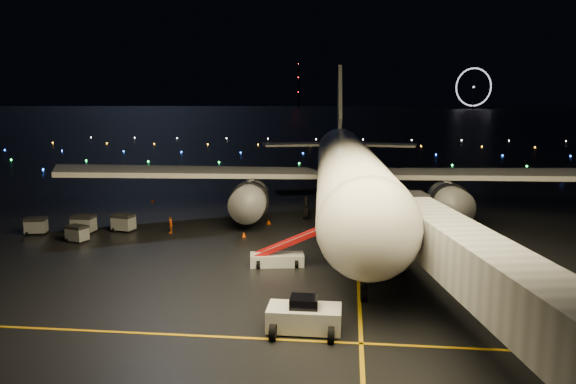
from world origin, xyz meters
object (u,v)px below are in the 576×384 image
object	(u,v)px
baggage_cart_0	(84,224)
baggage_cart_1	(124,223)
baggage_cart_2	(77,234)
baggage_cart_3	(36,226)
pushback_tug	(304,314)
belt_loader	(277,247)
airliner	(347,135)
crew_c	(171,225)

from	to	relation	value
baggage_cart_0	baggage_cart_1	xyz separation A→B (m)	(3.82, 1.19, -0.03)
baggage_cart_2	baggage_cart_3	world-z (taller)	baggage_cart_3
baggage_cart_1	baggage_cart_0	bearing A→B (deg)	-150.32
baggage_cart_0	pushback_tug	bearing A→B (deg)	-41.36
belt_loader	baggage_cart_3	xyz separation A→B (m)	(-26.08, 8.17, -0.72)
belt_loader	baggage_cart_2	distance (m)	21.15
baggage_cart_2	airliner	bearing A→B (deg)	51.17
airliner	baggage_cart_3	world-z (taller)	airliner
baggage_cart_0	baggage_cart_1	distance (m)	4.00
airliner	pushback_tug	size ratio (longest dim) A/B	15.20
crew_c	baggage_cart_2	distance (m)	9.12
airliner	crew_c	distance (m)	22.90
airliner	crew_c	size ratio (longest dim) A/B	39.22
baggage_cart_1	baggage_cart_2	distance (m)	5.48
baggage_cart_1	baggage_cart_2	world-z (taller)	baggage_cart_1
baggage_cart_2	baggage_cart_0	bearing A→B (deg)	126.61
pushback_tug	baggage_cart_2	xyz separation A→B (m)	(-23.71, 18.67, -0.24)
baggage_cart_3	airliner	bearing A→B (deg)	9.23
baggage_cart_0	baggage_cart_1	world-z (taller)	baggage_cart_0
belt_loader	crew_c	distance (m)	16.02
belt_loader	baggage_cart_3	world-z (taller)	belt_loader
pushback_tug	baggage_cart_1	distance (m)	31.42
crew_c	baggage_cart_0	xyz separation A→B (m)	(-9.02, -0.90, 0.08)
crew_c	baggage_cart_2	size ratio (longest dim) A/B	0.90
belt_loader	crew_c	size ratio (longest dim) A/B	3.81
belt_loader	crew_c	world-z (taller)	belt_loader
baggage_cart_0	airliner	bearing A→B (deg)	24.83
crew_c	belt_loader	bearing A→B (deg)	29.71
pushback_tug	baggage_cart_2	bearing A→B (deg)	142.17
airliner	baggage_cart_2	distance (m)	31.53
pushback_tug	baggage_cart_2	world-z (taller)	pushback_tug
pushback_tug	baggage_cart_3	world-z (taller)	pushback_tug
belt_loader	baggage_cart_1	bearing A→B (deg)	140.39
pushback_tug	crew_c	size ratio (longest dim) A/B	2.58
airliner	belt_loader	bearing A→B (deg)	-107.48
belt_loader	baggage_cart_2	world-z (taller)	belt_loader
baggage_cart_0	baggage_cart_1	bearing A→B (deg)	17.81
pushback_tug	belt_loader	xyz separation A→B (m)	(-3.34, 13.04, 0.53)
baggage_cart_3	belt_loader	bearing A→B (deg)	-30.82
pushback_tug	baggage_cart_1	bearing A→B (deg)	132.23
pushback_tug	baggage_cart_2	distance (m)	30.18
baggage_cart_0	baggage_cart_3	xyz separation A→B (m)	(-4.64, -1.01, -0.08)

